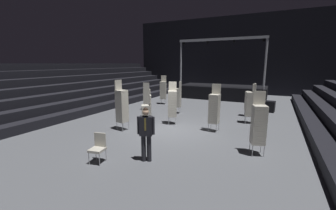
{
  "coord_description": "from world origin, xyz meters",
  "views": [
    {
      "loc": [
        4.33,
        -9.07,
        3.14
      ],
      "look_at": [
        0.3,
        -0.93,
        1.4
      ],
      "focal_mm": 23.17,
      "sensor_mm": 36.0,
      "label": 1
    }
  ],
  "objects_px": {
    "chair_stack_front_left": "(177,97)",
    "chair_stack_mid_right": "(147,96)",
    "chair_stack_front_right": "(250,104)",
    "equipment_road_case": "(267,106)",
    "stage_riser": "(222,91)",
    "chair_stack_rear_left": "(147,113)",
    "chair_stack_rear_centre": "(214,108)",
    "chair_stack_aisle_right": "(172,103)",
    "chair_stack_aisle_left": "(163,90)",
    "chair_stack_mid_left": "(122,106)",
    "chair_stack_mid_centre": "(249,100)",
    "man_with_tie": "(146,131)",
    "chair_stack_rear_right": "(259,124)",
    "loose_chair_near_man": "(98,146)"
  },
  "relations": [
    {
      "from": "chair_stack_front_right",
      "to": "equipment_road_case",
      "type": "bearing_deg",
      "value": -24.14
    },
    {
      "from": "chair_stack_front_right",
      "to": "chair_stack_aisle_left",
      "type": "distance_m",
      "value": 7.34
    },
    {
      "from": "stage_riser",
      "to": "chair_stack_rear_right",
      "type": "bearing_deg",
      "value": -72.08
    },
    {
      "from": "chair_stack_rear_centre",
      "to": "chair_stack_aisle_left",
      "type": "height_order",
      "value": "same"
    },
    {
      "from": "chair_stack_mid_centre",
      "to": "chair_stack_aisle_right",
      "type": "bearing_deg",
      "value": 139.39
    },
    {
      "from": "man_with_tie",
      "to": "chair_stack_front_right",
      "type": "bearing_deg",
      "value": -132.84
    },
    {
      "from": "chair_stack_rear_centre",
      "to": "chair_stack_rear_right",
      "type": "bearing_deg",
      "value": 139.08
    },
    {
      "from": "chair_stack_front_right",
      "to": "chair_stack_mid_centre",
      "type": "xyz_separation_m",
      "value": [
        -0.22,
        1.63,
        -0.08
      ]
    },
    {
      "from": "man_with_tie",
      "to": "chair_stack_aisle_right",
      "type": "bearing_deg",
      "value": -97.05
    },
    {
      "from": "stage_riser",
      "to": "chair_stack_aisle_right",
      "type": "height_order",
      "value": "stage_riser"
    },
    {
      "from": "chair_stack_front_left",
      "to": "chair_stack_aisle_left",
      "type": "distance_m",
      "value": 3.37
    },
    {
      "from": "chair_stack_mid_left",
      "to": "chair_stack_aisle_right",
      "type": "bearing_deg",
      "value": 148.34
    },
    {
      "from": "chair_stack_mid_left",
      "to": "loose_chair_near_man",
      "type": "relative_size",
      "value": 2.53
    },
    {
      "from": "chair_stack_rear_centre",
      "to": "chair_stack_aisle_right",
      "type": "distance_m",
      "value": 2.3
    },
    {
      "from": "chair_stack_mid_centre",
      "to": "chair_stack_aisle_right",
      "type": "height_order",
      "value": "chair_stack_aisle_right"
    },
    {
      "from": "man_with_tie",
      "to": "chair_stack_mid_right",
      "type": "distance_m",
      "value": 8.06
    },
    {
      "from": "chair_stack_mid_left",
      "to": "chair_stack_mid_right",
      "type": "bearing_deg",
      "value": -154.41
    },
    {
      "from": "chair_stack_front_left",
      "to": "chair_stack_mid_right",
      "type": "relative_size",
      "value": 1.09
    },
    {
      "from": "chair_stack_front_right",
      "to": "man_with_tie",
      "type": "bearing_deg",
      "value": 146.55
    },
    {
      "from": "chair_stack_mid_right",
      "to": "chair_stack_rear_left",
      "type": "distance_m",
      "value": 4.82
    },
    {
      "from": "chair_stack_mid_right",
      "to": "chair_stack_front_right",
      "type": "bearing_deg",
      "value": -26.28
    },
    {
      "from": "chair_stack_rear_centre",
      "to": "chair_stack_aisle_left",
      "type": "bearing_deg",
      "value": -40.88
    },
    {
      "from": "chair_stack_aisle_left",
      "to": "loose_chair_near_man",
      "type": "relative_size",
      "value": 2.35
    },
    {
      "from": "chair_stack_rear_centre",
      "to": "loose_chair_near_man",
      "type": "relative_size",
      "value": 2.35
    },
    {
      "from": "chair_stack_aisle_right",
      "to": "chair_stack_front_right",
      "type": "bearing_deg",
      "value": -175.47
    },
    {
      "from": "man_with_tie",
      "to": "equipment_road_case",
      "type": "relative_size",
      "value": 1.99
    },
    {
      "from": "chair_stack_aisle_right",
      "to": "equipment_road_case",
      "type": "bearing_deg",
      "value": -152.45
    },
    {
      "from": "chair_stack_front_left",
      "to": "equipment_road_case",
      "type": "relative_size",
      "value": 2.28
    },
    {
      "from": "chair_stack_rear_right",
      "to": "chair_stack_aisle_right",
      "type": "xyz_separation_m",
      "value": [
        -4.32,
        2.25,
        0.0
      ]
    },
    {
      "from": "stage_riser",
      "to": "chair_stack_mid_left",
      "type": "xyz_separation_m",
      "value": [
        -2.07,
        -11.96,
        0.56
      ]
    },
    {
      "from": "loose_chair_near_man",
      "to": "equipment_road_case",
      "type": "bearing_deg",
      "value": -123.96
    },
    {
      "from": "chair_stack_front_left",
      "to": "chair_stack_rear_left",
      "type": "height_order",
      "value": "chair_stack_front_left"
    },
    {
      "from": "stage_riser",
      "to": "chair_stack_rear_left",
      "type": "bearing_deg",
      "value": -94.63
    },
    {
      "from": "chair_stack_front_left",
      "to": "chair_stack_mid_centre",
      "type": "distance_m",
      "value": 4.36
    },
    {
      "from": "chair_stack_front_left",
      "to": "chair_stack_rear_left",
      "type": "bearing_deg",
      "value": 176.0
    },
    {
      "from": "chair_stack_mid_right",
      "to": "chair_stack_rear_left",
      "type": "relative_size",
      "value": 1.1
    },
    {
      "from": "chair_stack_aisle_left",
      "to": "loose_chair_near_man",
      "type": "bearing_deg",
      "value": 91.38
    },
    {
      "from": "stage_riser",
      "to": "chair_stack_mid_right",
      "type": "relative_size",
      "value": 4.03
    },
    {
      "from": "chair_stack_front_right",
      "to": "chair_stack_aisle_left",
      "type": "relative_size",
      "value": 0.96
    },
    {
      "from": "chair_stack_rear_left",
      "to": "chair_stack_aisle_left",
      "type": "bearing_deg",
      "value": -12.59
    },
    {
      "from": "chair_stack_mid_centre",
      "to": "man_with_tie",
      "type": "bearing_deg",
      "value": 166.99
    },
    {
      "from": "chair_stack_aisle_right",
      "to": "chair_stack_front_left",
      "type": "bearing_deg",
      "value": -95.63
    },
    {
      "from": "chair_stack_mid_left",
      "to": "chair_stack_mid_right",
      "type": "relative_size",
      "value": 1.27
    },
    {
      "from": "man_with_tie",
      "to": "loose_chair_near_man",
      "type": "distance_m",
      "value": 1.61
    },
    {
      "from": "chair_stack_mid_centre",
      "to": "chair_stack_aisle_right",
      "type": "relative_size",
      "value": 0.89
    },
    {
      "from": "man_with_tie",
      "to": "loose_chair_near_man",
      "type": "relative_size",
      "value": 1.89
    },
    {
      "from": "chair_stack_front_right",
      "to": "equipment_road_case",
      "type": "height_order",
      "value": "chair_stack_front_right"
    },
    {
      "from": "chair_stack_rear_right",
      "to": "loose_chair_near_man",
      "type": "distance_m",
      "value": 5.41
    },
    {
      "from": "chair_stack_mid_left",
      "to": "chair_stack_rear_centre",
      "type": "distance_m",
      "value": 4.33
    },
    {
      "from": "chair_stack_front_left",
      "to": "chair_stack_rear_right",
      "type": "xyz_separation_m",
      "value": [
        5.12,
        -4.69,
        0.08
      ]
    }
  ]
}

